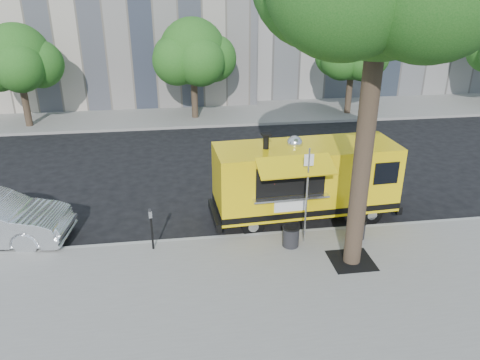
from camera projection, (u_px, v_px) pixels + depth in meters
The scene contains 13 objects.
ground at pixel (246, 224), 15.56m from camera, with size 120.00×120.00×0.00m, color black.
sidewalk at pixel (270, 297), 11.90m from camera, with size 60.00×6.00×0.15m, color gray.
curb at pixel (251, 236), 14.69m from camera, with size 60.00×0.14×0.16m, color #999993.
far_sidewalk at pixel (211, 114), 27.78m from camera, with size 60.00×5.00×0.15m, color gray.
tree_well at pixel (351, 261), 13.29m from camera, with size 1.20×1.20×0.02m, color black.
far_tree_a at pixel (17, 57), 23.93m from camera, with size 3.42×3.42×5.36m.
far_tree_b at pixel (193, 51), 25.43m from camera, with size 3.60×3.60×5.50m.
far_tree_c at pixel (353, 51), 26.36m from camera, with size 3.24×3.24×5.21m.
sign_post at pixel (307, 191), 13.61m from camera, with size 0.28×0.06×3.00m.
parking_meter at pixel (151, 224), 13.55m from camera, with size 0.11×0.11×1.33m.
food_truck at pixel (305, 179), 15.39m from camera, with size 6.36×3.14×3.07m.
trash_bin_left at pixel (358, 229), 14.36m from camera, with size 0.47×0.47×0.56m.
trash_bin_right at pixel (291, 236), 13.91m from camera, with size 0.53×0.53×0.64m.
Camera 1 is at (-2.13, -13.51, 7.57)m, focal length 35.00 mm.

